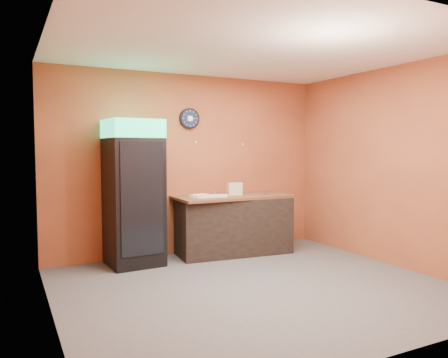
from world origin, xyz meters
TOP-DOWN VIEW (x-y plane):
  - floor at (0.00, 0.00)m, footprint 4.50×4.50m
  - back_wall at (0.00, 2.00)m, footprint 4.50×0.02m
  - left_wall at (-2.25, 0.00)m, footprint 0.02×4.00m
  - right_wall at (2.25, 0.00)m, footprint 0.02×4.00m
  - ceiling at (0.00, 0.00)m, footprint 4.50×4.00m
  - beverage_cooler at (-1.01, 1.60)m, footprint 0.76×0.77m
  - prep_counter at (0.56, 1.61)m, footprint 1.82×0.94m
  - wall_clock at (-0.02, 1.97)m, footprint 0.32×0.06m
  - wall_phone at (-0.52, 1.95)m, footprint 0.13×0.11m
  - butcher_paper at (0.56, 1.61)m, footprint 1.83×0.82m
  - sub_roll_stack at (0.58, 1.58)m, footprint 0.24×0.09m
  - wrapped_sandwich_left at (0.03, 1.49)m, footprint 0.30×0.16m
  - wrapped_sandwich_mid at (0.25, 1.49)m, footprint 0.29×0.17m
  - wrapped_sandwich_right at (-0.02, 1.62)m, footprint 0.32×0.22m
  - kitchen_tool at (0.30, 1.71)m, footprint 0.07×0.07m

SIDE VIEW (x-z plane):
  - floor at x=0.00m, z-range 0.00..0.00m
  - prep_counter at x=0.56m, z-range 0.00..0.88m
  - butcher_paper at x=0.56m, z-range 0.88..0.92m
  - wrapped_sandwich_mid at x=0.25m, z-range 0.92..0.96m
  - wrapped_sandwich_left at x=0.03m, z-range 0.92..0.96m
  - wrapped_sandwich_right at x=-0.02m, z-range 0.92..0.96m
  - kitchen_tool at x=0.30m, z-range 0.92..0.98m
  - beverage_cooler at x=-1.01m, z-range -0.02..2.03m
  - sub_roll_stack at x=0.58m, z-range 0.92..1.11m
  - back_wall at x=0.00m, z-range 0.00..2.80m
  - left_wall at x=-2.25m, z-range 0.00..2.80m
  - right_wall at x=2.25m, z-range 0.00..2.80m
  - wall_phone at x=-0.52m, z-range 1.58..1.82m
  - wall_clock at x=-0.02m, z-range 1.96..2.28m
  - ceiling at x=0.00m, z-range 2.79..2.81m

